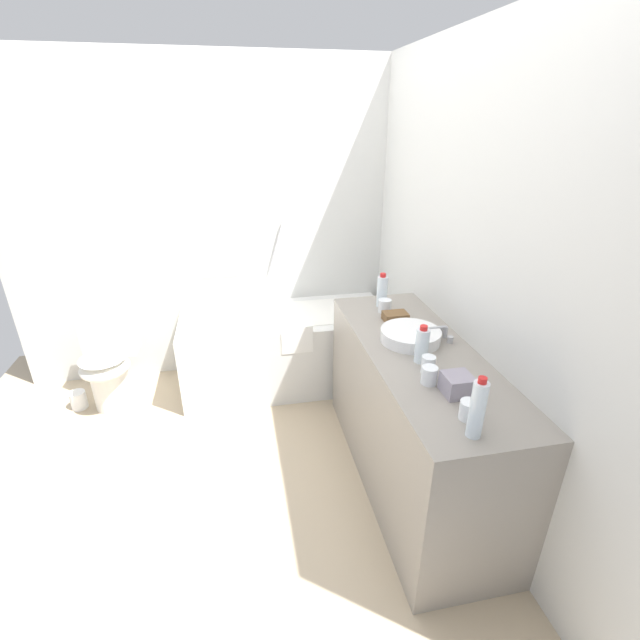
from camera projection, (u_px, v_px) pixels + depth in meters
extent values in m
plane|color=tan|center=(229.00, 474.00, 2.61)|extent=(3.62, 3.62, 0.00)
cube|color=silver|center=(214.00, 228.00, 3.32)|extent=(3.02, 0.10, 2.34)
cube|color=silver|center=(467.00, 272.00, 2.37)|extent=(0.10, 2.98, 2.34)
cube|color=silver|center=(286.00, 349.00, 3.43)|extent=(1.55, 0.67, 0.57)
cube|color=white|center=(285.00, 320.00, 3.33)|extent=(1.27, 0.48, 0.09)
cylinder|color=silver|center=(362.00, 304.00, 3.40)|extent=(0.09, 0.03, 0.03)
cylinder|color=silver|center=(277.00, 248.00, 3.40)|extent=(0.16, 0.03, 0.46)
cylinder|color=silver|center=(224.00, 271.00, 3.39)|extent=(0.30, 0.03, 0.03)
cube|color=white|center=(297.00, 340.00, 3.05)|extent=(0.22, 0.03, 0.20)
cylinder|color=white|center=(111.00, 385.00, 3.17)|extent=(0.26, 0.26, 0.34)
ellipsoid|color=white|center=(105.00, 367.00, 3.06)|extent=(0.34, 0.35, 0.12)
ellipsoid|color=white|center=(103.00, 358.00, 3.03)|extent=(0.33, 0.34, 0.02)
cube|color=white|center=(108.00, 332.00, 3.18)|extent=(0.36, 0.16, 0.34)
cylinder|color=#B1B1B6|center=(103.00, 310.00, 3.10)|extent=(0.03, 0.03, 0.01)
cube|color=gray|center=(413.00, 417.00, 2.43)|extent=(0.55, 1.55, 0.84)
cylinder|color=white|center=(410.00, 335.00, 2.34)|extent=(0.32, 0.32, 0.06)
cylinder|color=#A7A7AC|center=(445.00, 332.00, 2.38)|extent=(0.02, 0.02, 0.06)
cylinder|color=#A7A7AC|center=(437.00, 328.00, 2.35)|extent=(0.11, 0.02, 0.02)
cylinder|color=#A7A7AC|center=(450.00, 339.00, 2.33)|extent=(0.03, 0.03, 0.04)
cylinder|color=#A7A7AC|center=(440.00, 330.00, 2.43)|extent=(0.03, 0.03, 0.04)
cylinder|color=silver|center=(382.00, 292.00, 2.75)|extent=(0.07, 0.07, 0.19)
cylinder|color=red|center=(383.00, 275.00, 2.71)|extent=(0.04, 0.04, 0.02)
cylinder|color=silver|center=(477.00, 410.00, 1.60)|extent=(0.06, 0.06, 0.23)
cylinder|color=red|center=(483.00, 380.00, 1.55)|extent=(0.03, 0.03, 0.02)
cylinder|color=silver|center=(422.00, 346.00, 2.12)|extent=(0.07, 0.07, 0.17)
cylinder|color=red|center=(424.00, 328.00, 2.08)|extent=(0.04, 0.04, 0.02)
cylinder|color=white|center=(429.00, 375.00, 1.96)|extent=(0.07, 0.07, 0.08)
cylinder|color=white|center=(469.00, 410.00, 1.73)|extent=(0.08, 0.08, 0.08)
cylinder|color=white|center=(385.00, 306.00, 2.69)|extent=(0.08, 0.08, 0.08)
cylinder|color=white|center=(428.00, 365.00, 2.04)|extent=(0.06, 0.06, 0.08)
cube|color=brown|center=(395.00, 317.00, 2.58)|extent=(0.14, 0.10, 0.05)
cube|color=gray|center=(457.00, 384.00, 1.88)|extent=(0.12, 0.12, 0.09)
cylinder|color=white|center=(79.00, 400.00, 3.18)|extent=(0.11, 0.11, 0.13)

